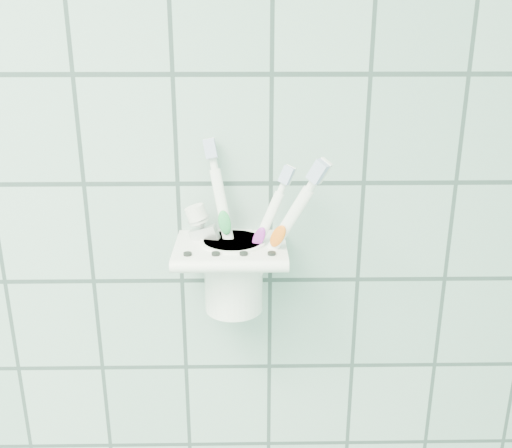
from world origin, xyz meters
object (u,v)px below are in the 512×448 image
(cup, at_px, (234,272))
(toothbrush_pink, at_px, (241,227))
(toothbrush_orange, at_px, (239,217))
(holder_bracket, at_px, (231,251))
(toothbrush_blue, at_px, (228,235))
(toothpaste_tube, at_px, (228,245))

(cup, relative_size, toothbrush_pink, 0.44)
(cup, bearing_deg, toothbrush_orange, 25.91)
(holder_bracket, distance_m, toothbrush_pink, 0.04)
(toothbrush_pink, bearing_deg, toothbrush_blue, -175.21)
(toothbrush_blue, xyz_separation_m, toothbrush_orange, (0.01, 0.02, 0.02))
(toothbrush_blue, bearing_deg, toothbrush_pink, 30.58)
(toothbrush_orange, bearing_deg, cup, -116.94)
(toothbrush_orange, bearing_deg, toothpaste_tube, -148.52)
(holder_bracket, height_order, toothbrush_pink, toothbrush_pink)
(holder_bracket, relative_size, toothbrush_pink, 0.64)
(toothbrush_pink, height_order, toothpaste_tube, toothbrush_pink)
(toothbrush_blue, distance_m, toothpaste_tube, 0.03)
(cup, xyz_separation_m, toothbrush_blue, (-0.01, -0.02, 0.05))
(holder_bracket, xyz_separation_m, cup, (0.00, 0.00, -0.03))
(cup, distance_m, toothbrush_pink, 0.07)
(cup, relative_size, toothbrush_orange, 0.43)
(cup, xyz_separation_m, toothpaste_tube, (-0.01, 0.01, 0.03))
(toothbrush_blue, height_order, toothbrush_orange, toothbrush_orange)
(holder_bracket, xyz_separation_m, toothpaste_tube, (-0.00, 0.01, 0.00))
(toothbrush_pink, bearing_deg, toothbrush_orange, 95.00)
(toothbrush_pink, height_order, toothbrush_orange, toothbrush_orange)
(toothbrush_blue, bearing_deg, holder_bracket, 104.18)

